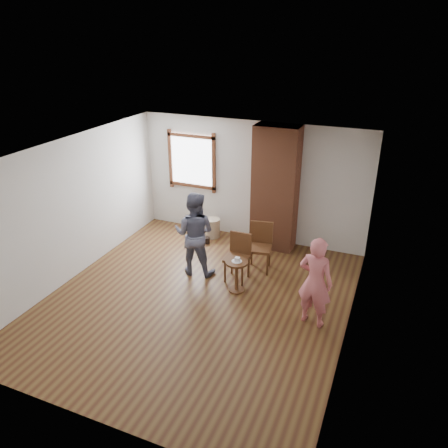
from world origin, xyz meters
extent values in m
plane|color=brown|center=(0.00, 0.00, 0.00)|extent=(5.50, 5.50, 0.00)
cube|color=silver|center=(0.00, 2.75, 1.30)|extent=(5.00, 0.04, 2.60)
cube|color=silver|center=(-2.50, 0.00, 1.30)|extent=(0.04, 5.50, 2.60)
cube|color=silver|center=(2.50, 0.00, 1.30)|extent=(0.04, 5.50, 2.60)
cube|color=white|center=(0.00, 0.00, 2.60)|extent=(5.00, 5.50, 0.04)
cube|color=brown|center=(-1.40, 2.71, 1.60)|extent=(1.14, 0.06, 1.34)
cube|color=white|center=(-1.40, 2.73, 1.60)|extent=(1.00, 0.02, 1.20)
cube|color=#965235|center=(0.60, 2.50, 1.30)|extent=(0.90, 0.50, 2.60)
cylinder|color=tan|center=(-0.77, 2.40, 0.22)|extent=(0.41, 0.41, 0.43)
cylinder|color=black|center=(-0.76, 2.05, 0.07)|extent=(0.16, 0.16, 0.14)
cube|color=brown|center=(0.39, 0.91, 0.45)|extent=(0.42, 0.42, 0.05)
cylinder|color=brown|center=(0.22, 0.74, 0.22)|extent=(0.04, 0.04, 0.45)
cylinder|color=brown|center=(0.55, 0.74, 0.22)|extent=(0.04, 0.04, 0.45)
cylinder|color=brown|center=(0.22, 1.07, 0.22)|extent=(0.04, 0.04, 0.45)
cylinder|color=brown|center=(0.56, 1.07, 0.22)|extent=(0.04, 0.04, 0.45)
cube|color=brown|center=(0.39, 1.09, 0.67)|extent=(0.42, 0.04, 0.45)
cube|color=brown|center=(0.65, 1.41, 0.47)|extent=(0.51, 0.51, 0.05)
cylinder|color=brown|center=(0.51, 1.20, 0.24)|extent=(0.04, 0.04, 0.47)
cylinder|color=brown|center=(0.86, 1.27, 0.24)|extent=(0.04, 0.04, 0.47)
cylinder|color=brown|center=(0.45, 1.55, 0.24)|extent=(0.04, 0.04, 0.47)
cylinder|color=brown|center=(0.80, 1.62, 0.24)|extent=(0.04, 0.04, 0.47)
cube|color=brown|center=(0.62, 1.61, 0.71)|extent=(0.44, 0.12, 0.47)
cylinder|color=brown|center=(0.51, 0.55, 0.58)|extent=(0.40, 0.40, 0.04)
cylinder|color=brown|center=(0.51, 0.55, 0.29)|extent=(0.06, 0.06, 0.54)
cylinder|color=brown|center=(0.51, 0.55, 0.01)|extent=(0.28, 0.28, 0.03)
cylinder|color=white|center=(0.51, 0.55, 0.60)|extent=(0.18, 0.18, 0.01)
cube|color=silver|center=(0.52, 0.55, 0.64)|extent=(0.08, 0.07, 0.06)
imported|color=#131535|center=(-0.45, 0.87, 0.81)|extent=(0.86, 0.71, 1.62)
imported|color=#D86C72|center=(1.96, 0.16, 0.75)|extent=(0.60, 0.45, 1.50)
camera|label=1|loc=(2.86, -5.66, 4.35)|focal=35.00mm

